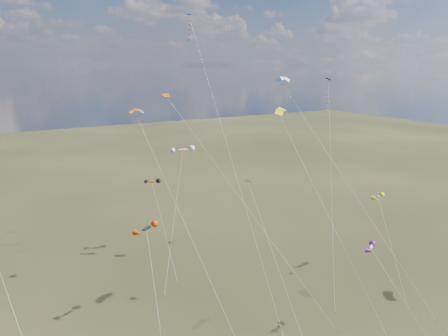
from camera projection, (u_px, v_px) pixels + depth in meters
diamond_black_high at (327, 107)px, 67.77m from camera, size 12.87×17.57×31.41m
diamond_navy_tall at (196, 50)px, 67.40m from camera, size 3.81×34.18×42.14m
diamond_black_mid at (266, 231)px, 51.03m from camera, size 0.98×13.66×18.69m
diamond_orange_center at (215, 163)px, 54.49m from camera, size 14.51×22.05×29.56m
parafoil_yellow at (282, 110)px, 49.97m from camera, size 7.57×17.55×28.75m
parafoil_blue_white at (284, 80)px, 62.02m from camera, size 10.05×25.11×32.03m
parafoil_tricolor at (137, 112)px, 53.64m from camera, size 6.91×18.45×28.03m
novelty_black_orange at (147, 229)px, 51.16m from camera, size 3.85×11.99×13.66m
novelty_orange_black at (152, 182)px, 68.31m from camera, size 2.56×11.07×14.60m
novelty_white_purple at (371, 247)px, 48.56m from camera, size 4.95×9.60×12.36m
novelty_redwhite_stripe at (183, 150)px, 69.10m from camera, size 10.81×13.04×19.84m
novelty_blue_yellow at (379, 197)px, 64.56m from camera, size 5.39×10.71×13.31m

